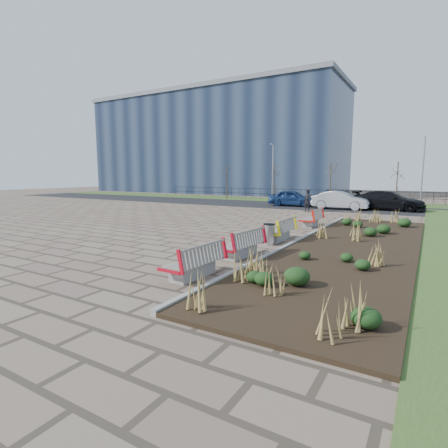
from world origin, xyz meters
The scene contains 22 objects.
ground centered at (0.00, 0.00, 0.00)m, with size 120.00×120.00×0.00m, color #72624E.
planting_bed centered at (6.25, 5.00, 0.05)m, with size 4.50×18.00×0.10m, color black.
planting_curb centered at (3.92, 5.00, 0.07)m, with size 0.16×18.00×0.15m, color gray.
grass_verge_far centered at (0.00, 28.00, 0.02)m, with size 80.00×5.00×0.04m, color #33511E.
road centered at (0.00, 22.00, 0.01)m, with size 80.00×7.00×0.02m, color black.
bench_a centered at (3.00, -1.29, 0.50)m, with size 0.90×2.10×1.00m, color red, non-canonical shape.
bench_b centered at (3.00, 1.57, 0.50)m, with size 0.90×2.10×1.00m, color #A40A1E, non-canonical shape.
bench_c centered at (3.00, 5.21, 0.50)m, with size 0.90×2.10×1.00m, color #FFEF0D, non-canonical shape.
bench_d centered at (3.00, 10.06, 0.50)m, with size 0.90×2.10×1.00m, color red, non-canonical shape.
litter_bin centered at (3.03, 4.09, 0.43)m, with size 0.47×0.47×0.87m, color #B2B2B7.
pedestrian centered at (0.45, 17.65, 0.87)m, with size 0.63×0.42×1.74m, color black.
car_blue centered at (-2.14, 21.48, 0.75)m, with size 1.73×4.30×1.46m, color navy.
car_silver centered at (2.29, 20.70, 0.77)m, with size 1.59×4.55×1.50m, color #A0A2A8.
car_black centered at (5.83, 21.98, 0.81)m, with size 2.21×5.43×1.58m, color black.
tree_a centered at (-12.00, 26.50, 2.04)m, with size 1.40×1.40×4.00m, color #4C3D2D, non-canonical shape.
tree_b centered at (-6.00, 26.50, 2.04)m, with size 1.40×1.40×4.00m, color #4C3D2D, non-canonical shape.
tree_c centered at (0.00, 26.50, 2.04)m, with size 1.40×1.40×4.00m, color #4C3D2D, non-canonical shape.
tree_d centered at (6.00, 26.50, 2.04)m, with size 1.40×1.40×4.00m, color #4C3D2D, non-canonical shape.
lamp_west centered at (-6.00, 26.00, 3.04)m, with size 0.24×0.60×6.00m, color gray, non-canonical shape.
lamp_east centered at (8.00, 26.00, 3.04)m, with size 0.24×0.60×6.00m, color gray, non-canonical shape.
railing_fence centered at (0.00, 29.50, 0.64)m, with size 44.00×0.10×1.20m, color black, non-canonical shape.
building_glass centered at (-22.00, 40.00, 7.50)m, with size 40.00×14.00×15.00m, color #192338.
Camera 1 is at (8.67, -9.17, 2.92)m, focal length 28.00 mm.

